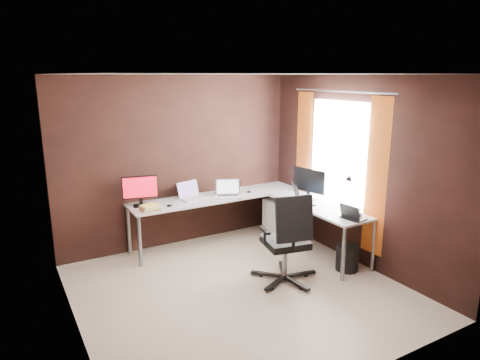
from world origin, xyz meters
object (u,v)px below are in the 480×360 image
Objects in this scene: drawer_pedestal at (282,219)px; laptop_silver at (228,193)px; book_stack at (150,208)px; wastebasket at (347,258)px; monitor_right at (309,182)px; desk_lamp at (354,191)px; laptop_black_big at (301,198)px; office_chair at (286,256)px; laptop_white at (191,195)px; monitor_left at (140,189)px; laptop_black_small at (352,216)px.

laptop_silver is at bearing 162.43° from drawer_pedestal.
book_stack is 2.69m from wastebasket.
monitor_right is 1.03× the size of desk_lamp.
laptop_black_big is 1.05m from wastebasket.
laptop_white is at bearing 118.94° from office_chair.
desk_lamp is (2.22, -1.78, 0.09)m from monitor_left.
laptop_black_small is at bearing -88.68° from drawer_pedestal.
monitor_left is 2.40m from monitor_right.
book_stack is at bearing 45.02° from laptop_black_small.
desk_lamp is (1.47, -1.79, 0.28)m from laptop_white.
office_chair is (1.28, -1.66, -0.63)m from monitor_left.
laptop_black_big reaches higher than laptop_black_small.
desk_lamp is (-0.00, -0.89, 0.07)m from monitor_right.
monitor_right is 0.29m from laptop_black_big.
wastebasket is (2.16, -1.80, -0.80)m from monitor_left.
laptop_silver is 0.95× the size of laptop_black_big.
laptop_black_small is (2.13, -1.87, -0.19)m from monitor_left.
monitor_left is 1.01× the size of laptop_black_big.
office_chair is at bearing 172.20° from desk_lamp.
drawer_pedestal is at bearing -33.41° from laptop_white.
office_chair reaches higher than laptop_black_small.
drawer_pedestal is at bearing -5.95° from laptop_black_small.
book_stack is (-2.08, 1.61, -0.01)m from laptop_black_small.
laptop_black_big reaches higher than laptop_silver.
laptop_black_big is (-0.20, -0.07, -0.20)m from monitor_right.
laptop_silver is (0.52, -0.18, 0.00)m from laptop_white.
laptop_white is 0.76m from book_stack.
book_stack is (-2.05, 0.17, 0.47)m from drawer_pedestal.
wastebasket is at bearing -145.82° from laptop_black_big.
laptop_silver is (1.27, -0.17, -0.19)m from monitor_left.
desk_lamp is at bearing -54.21° from laptop_black_small.
laptop_black_small is 0.60× the size of desk_lamp.
laptop_white is 1.61× the size of book_stack.
laptop_black_big is at bearing -52.66° from laptop_white.
desk_lamp reaches higher than wastebasket.
laptop_black_small is 0.28× the size of office_chair.
monitor_right reaches higher than book_stack.
desk_lamp reaches higher than office_chair.
monitor_right is 2.08× the size of book_stack.
drawer_pedestal is 0.84m from monitor_right.
book_stack is (-2.18, 0.64, -0.22)m from monitor_right.
monitor_left is 2.84m from laptop_black_small.
laptop_black_small is at bearing -37.71° from book_stack.
laptop_white is at bearing 161.71° from drawer_pedestal.
monitor_right is at bearing -74.27° from drawer_pedestal.
drawer_pedestal is 1.51m from laptop_black_small.
desk_lamp is at bearing -141.80° from laptop_black_big.
monitor_left is 1.42× the size of wastebasket.
monitor_right is at bearing 50.61° from office_chair.
office_chair reaches higher than drawer_pedestal.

